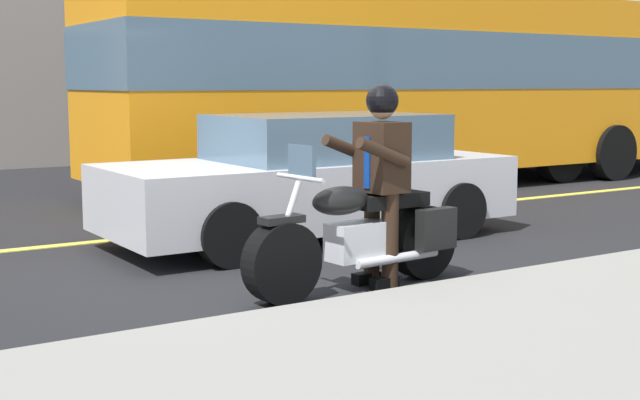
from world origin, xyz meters
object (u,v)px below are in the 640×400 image
(rider_main, at_px, (380,167))
(bus_far, at_px, (416,75))
(bus_near, at_px, (638,77))
(car_silver, at_px, (315,178))
(motorcycle_main, at_px, (363,237))

(rider_main, bearing_deg, bus_far, -131.29)
(rider_main, height_order, bus_near, bus_near)
(bus_near, relative_size, bus_far, 1.00)
(bus_far, distance_m, car_silver, 5.49)
(motorcycle_main, distance_m, bus_far, 7.72)
(motorcycle_main, relative_size, bus_far, 0.20)
(car_silver, bearing_deg, motorcycle_main, 67.40)
(rider_main, distance_m, bus_near, 12.52)
(bus_near, bearing_deg, motorcycle_main, 27.67)
(bus_near, xyz_separation_m, car_silver, (10.28, 3.64, -1.18))
(rider_main, bearing_deg, bus_near, -152.01)
(rider_main, distance_m, car_silver, 2.37)
(bus_near, relative_size, car_silver, 2.40)
(rider_main, distance_m, bus_far, 7.49)
(motorcycle_main, height_order, bus_far, bus_far)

